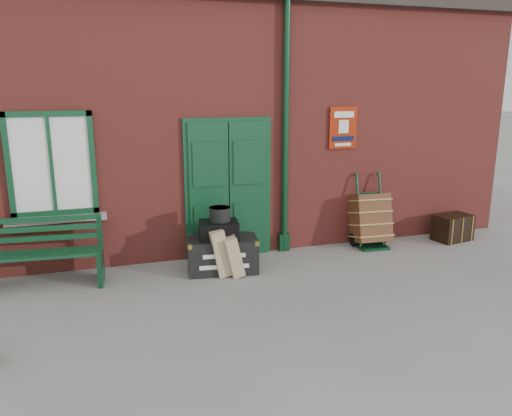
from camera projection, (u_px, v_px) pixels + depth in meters
name	position (u px, v px, depth m)	size (l,w,h in m)	color
ground	(276.00, 286.00, 7.00)	(80.00, 80.00, 0.00)	gray
station_building	(216.00, 116.00, 9.72)	(10.30, 4.30, 4.36)	#973830
bench	(42.00, 251.00, 6.94)	(1.64, 0.64, 0.99)	#103E22
houdini_trunk	(222.00, 254.00, 7.53)	(1.04, 0.57, 0.52)	black
strongbox	(219.00, 230.00, 7.43)	(0.57, 0.42, 0.26)	black
hatbox	(220.00, 214.00, 7.41)	(0.31, 0.31, 0.21)	black
suitcase_back	(218.00, 250.00, 7.41)	(0.20, 0.50, 0.70)	tan
suitcase_front	(231.00, 254.00, 7.39)	(0.18, 0.45, 0.60)	tan
porter_trolley	(370.00, 219.00, 8.66)	(0.64, 0.69, 1.25)	#0D351D
dark_trunk	(453.00, 228.00, 9.04)	(0.65, 0.43, 0.47)	black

